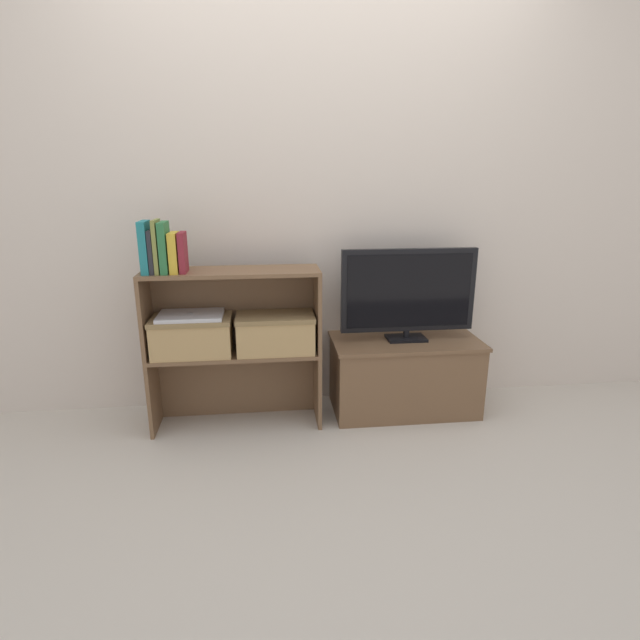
% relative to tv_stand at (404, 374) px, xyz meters
% --- Properties ---
extents(ground_plane, '(16.00, 16.00, 0.00)m').
position_rel_tv_stand_xyz_m(ground_plane, '(-0.50, -0.21, -0.22)').
color(ground_plane, '#BCB2A3').
extents(wall_back, '(10.00, 0.05, 2.40)m').
position_rel_tv_stand_xyz_m(wall_back, '(-0.50, 0.24, 0.98)').
color(wall_back, beige).
rests_on(wall_back, ground_plane).
extents(tv_stand, '(0.84, 0.43, 0.43)m').
position_rel_tv_stand_xyz_m(tv_stand, '(0.00, 0.00, 0.00)').
color(tv_stand, brown).
rests_on(tv_stand, ground_plane).
extents(tv, '(0.75, 0.14, 0.52)m').
position_rel_tv_stand_xyz_m(tv, '(0.00, -0.00, 0.49)').
color(tv, black).
rests_on(tv, tv_stand).
extents(bookshelf_lower_tier, '(0.91, 0.27, 0.43)m').
position_rel_tv_stand_xyz_m(bookshelf_lower_tier, '(-0.96, -0.01, 0.05)').
color(bookshelf_lower_tier, brown).
rests_on(bookshelf_lower_tier, ground_plane).
extents(bookshelf_upper_tier, '(0.91, 0.27, 0.44)m').
position_rel_tv_stand_xyz_m(bookshelf_upper_tier, '(-0.96, -0.01, 0.49)').
color(bookshelf_upper_tier, brown).
rests_on(bookshelf_upper_tier, bookshelf_lower_tier).
extents(book_teal, '(0.04, 0.14, 0.25)m').
position_rel_tv_stand_xyz_m(book_teal, '(-1.36, -0.10, 0.78)').
color(book_teal, '#1E7075').
rests_on(book_teal, bookshelf_upper_tier).
extents(book_charcoal, '(0.02, 0.14, 0.21)m').
position_rel_tv_stand_xyz_m(book_charcoal, '(-1.33, -0.10, 0.76)').
color(book_charcoal, '#232328').
rests_on(book_charcoal, bookshelf_upper_tier).
extents(book_olive, '(0.02, 0.15, 0.26)m').
position_rel_tv_stand_xyz_m(book_olive, '(-1.31, -0.10, 0.78)').
color(book_olive, olive).
rests_on(book_olive, bookshelf_upper_tier).
extents(book_forest, '(0.04, 0.15, 0.25)m').
position_rel_tv_stand_xyz_m(book_forest, '(-1.27, -0.10, 0.77)').
color(book_forest, '#286638').
rests_on(book_forest, bookshelf_upper_tier).
extents(book_mustard, '(0.04, 0.14, 0.20)m').
position_rel_tv_stand_xyz_m(book_mustard, '(-1.23, -0.10, 0.75)').
color(book_mustard, gold).
rests_on(book_mustard, bookshelf_upper_tier).
extents(book_maroon, '(0.03, 0.13, 0.20)m').
position_rel_tv_stand_xyz_m(book_maroon, '(-1.19, -0.10, 0.75)').
color(book_maroon, maroon).
rests_on(book_maroon, bookshelf_upper_tier).
extents(storage_basket_left, '(0.41, 0.24, 0.20)m').
position_rel_tv_stand_xyz_m(storage_basket_left, '(-1.18, -0.08, 0.32)').
color(storage_basket_left, tan).
rests_on(storage_basket_left, bookshelf_lower_tier).
extents(storage_basket_right, '(0.41, 0.24, 0.20)m').
position_rel_tv_stand_xyz_m(storage_basket_right, '(-0.74, -0.08, 0.32)').
color(storage_basket_right, tan).
rests_on(storage_basket_right, bookshelf_lower_tier).
extents(laptop, '(0.33, 0.22, 0.02)m').
position_rel_tv_stand_xyz_m(laptop, '(-1.18, -0.08, 0.42)').
color(laptop, '#BCBCC1').
rests_on(laptop, storage_basket_left).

